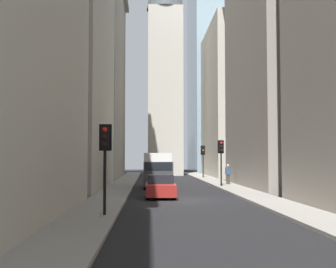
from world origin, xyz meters
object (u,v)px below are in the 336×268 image
Objects in this scene: sedan_red at (160,187)px; discarded_bottle at (101,215)px; traffic_light_foreground at (105,148)px; traffic_light_far_junction at (203,154)px; traffic_light_midblock at (221,152)px; delivery_truck at (158,170)px; pedestrian at (228,173)px.

sedan_red reaches higher than discarded_bottle.
traffic_light_far_junction is (34.10, -8.19, 0.05)m from traffic_light_foreground.
traffic_light_midblock is 1.00× the size of traffic_light_far_junction.
traffic_light_foreground is at bearing 164.85° from sedan_red.
delivery_truck is 6.57m from pedestrian.
delivery_truck is at bearing 0.00° from sedan_red.
sedan_red is 1.14× the size of traffic_light_midblock.
pedestrian reaches higher than discarded_bottle.
sedan_red is 10.64m from traffic_light_midblock.
sedan_red is at bearing 151.08° from pedestrian.
delivery_truck is 5.46m from traffic_light_midblock.
traffic_light_far_junction is (15.65, -5.68, 1.45)m from delivery_truck.
pedestrian is (-13.57, -0.54, -1.82)m from traffic_light_far_junction.
traffic_light_far_junction is 13.70m from pedestrian.
traffic_light_midblock reaches higher than delivery_truck.
traffic_light_far_junction is 13.99× the size of discarded_bottle.
traffic_light_far_junction reaches higher than traffic_light_foreground.
traffic_light_foreground reaches higher than discarded_bottle.
traffic_light_foreground reaches higher than sedan_red.
delivery_truck is 1.50× the size of sedan_red.
traffic_light_midblock is at bearing -23.05° from traffic_light_foreground.
discarded_bottle is (-10.22, 2.56, -0.42)m from sedan_red.
discarded_bottle is at bearing 177.15° from traffic_light_foreground.
sedan_red is 25.57m from traffic_light_far_junction.
traffic_light_midblock is 20.90m from discarded_bottle.
discarded_bottle is (-21.48, 8.78, -0.85)m from pedestrian.
traffic_light_foreground is 2.78m from discarded_bottle.
traffic_light_far_junction reaches higher than delivery_truck.
delivery_truck is 23.93× the size of discarded_bottle.
pedestrian is at bearing -177.72° from traffic_light_far_junction.
traffic_light_far_junction is at bearing -13.51° from traffic_light_foreground.
discarded_bottle is at bearing 157.77° from pedestrian.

